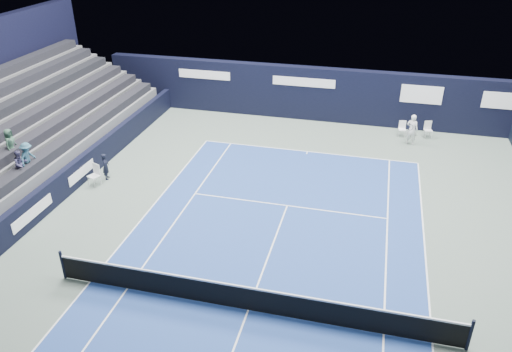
# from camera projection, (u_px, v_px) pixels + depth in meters

# --- Properties ---
(ground) EXTENTS (48.00, 48.00, 0.00)m
(ground) POSITION_uv_depth(u_px,v_px,m) (263.00, 271.00, 17.21)
(ground) COLOR #56665B
(ground) RESTS_ON ground
(court_surface) EXTENTS (10.97, 23.77, 0.01)m
(court_surface) POSITION_uv_depth(u_px,v_px,m) (248.00, 310.00, 15.50)
(court_surface) COLOR navy
(court_surface) RESTS_ON ground
(folding_chair_back_a) EXTENTS (0.42, 0.41, 0.86)m
(folding_chair_back_a) POSITION_uv_depth(u_px,v_px,m) (402.00, 127.00, 27.24)
(folding_chair_back_a) COLOR white
(folding_chair_back_a) RESTS_ON ground
(folding_chair_back_b) EXTENTS (0.49, 0.48, 0.91)m
(folding_chair_back_b) POSITION_uv_depth(u_px,v_px,m) (428.00, 128.00, 27.08)
(folding_chair_back_b) COLOR silver
(folding_chair_back_b) RESTS_ON ground
(line_judge_chair) EXTENTS (0.57, 0.56, 1.01)m
(line_judge_chair) POSITION_uv_depth(u_px,v_px,m) (95.00, 173.00, 22.33)
(line_judge_chair) COLOR white
(line_judge_chair) RESTS_ON ground
(line_judge) EXTENTS (0.45, 0.54, 1.26)m
(line_judge) POSITION_uv_depth(u_px,v_px,m) (106.00, 166.00, 22.81)
(line_judge) COLOR black
(line_judge) RESTS_ON ground
(court_markings) EXTENTS (11.03, 23.83, 0.00)m
(court_markings) POSITION_uv_depth(u_px,v_px,m) (248.00, 310.00, 15.50)
(court_markings) COLOR white
(court_markings) RESTS_ON court_surface
(tennis_net) EXTENTS (12.90, 0.10, 1.10)m
(tennis_net) POSITION_uv_depth(u_px,v_px,m) (248.00, 298.00, 15.26)
(tennis_net) COLOR black
(tennis_net) RESTS_ON ground
(back_sponsor_wall) EXTENTS (26.00, 0.63, 3.10)m
(back_sponsor_wall) POSITION_uv_depth(u_px,v_px,m) (321.00, 94.00, 28.87)
(back_sponsor_wall) COLOR black
(back_sponsor_wall) RESTS_ON ground
(side_barrier_left) EXTENTS (0.33, 22.00, 1.20)m
(side_barrier_left) POSITION_uv_depth(u_px,v_px,m) (78.00, 172.00, 22.36)
(side_barrier_left) COLOR black
(side_barrier_left) RESTS_ON ground
(spectator_stand) EXTENTS (6.00, 18.00, 6.40)m
(spectator_stand) POSITION_uv_depth(u_px,v_px,m) (13.00, 128.00, 23.39)
(spectator_stand) COLOR #525255
(spectator_stand) RESTS_ON ground
(tennis_player) EXTENTS (0.70, 0.90, 1.65)m
(tennis_player) POSITION_uv_depth(u_px,v_px,m) (412.00, 129.00, 26.13)
(tennis_player) COLOR white
(tennis_player) RESTS_ON ground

